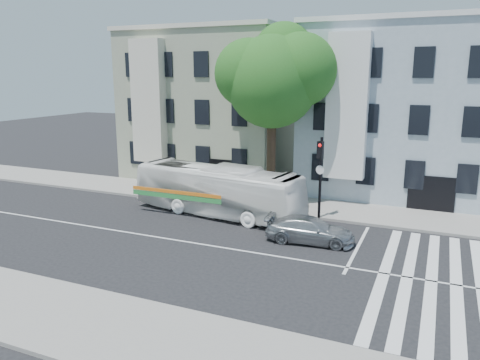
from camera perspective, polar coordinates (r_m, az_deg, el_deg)
The scene contains 10 objects.
ground at distance 22.49m, azimuth -3.70°, elevation -7.98°, with size 120.00×120.00×0.00m, color black.
sidewalk_far at distance 29.45m, azimuth 3.40°, elevation -2.76°, with size 80.00×4.00×0.15m, color gray.
sidewalk_near at distance 16.43m, azimuth -17.07°, elevation -16.56°, with size 80.00×4.00×0.15m, color gray.
building_left at distance 37.65m, azimuth -2.91°, elevation 9.04°, with size 12.00×10.00×11.00m, color gray.
building_right at distance 33.87m, azimuth 19.06°, elevation 7.94°, with size 12.00×10.00×11.00m, color #95A5B1.
street_tree at distance 29.04m, azimuth 4.24°, elevation 12.51°, with size 7.30×5.90×11.10m.
bus at distance 26.87m, azimuth -2.79°, elevation -1.24°, with size 10.44×2.44×2.91m, color white.
sedan at distance 22.94m, azimuth 8.52°, elevation -6.04°, with size 4.27×1.74×1.24m, color #AAADB1.
hedge at distance 29.42m, azimuth -2.91°, elevation -1.91°, with size 8.50×0.84×0.70m, color #21571C, non-canonical shape.
traffic_signal at distance 25.80m, azimuth 9.76°, elevation 1.51°, with size 0.48×0.55×4.65m.
Camera 1 is at (9.67, -18.67, 7.99)m, focal length 35.00 mm.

